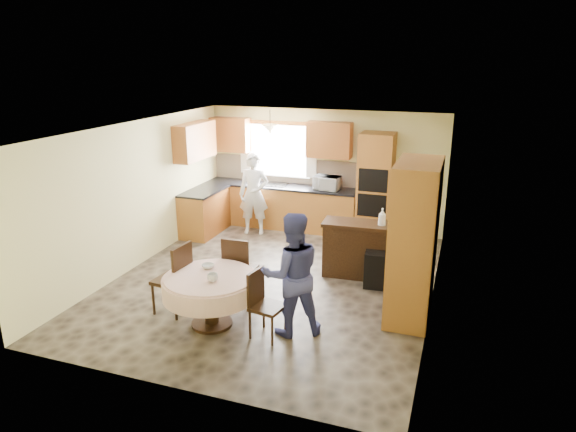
# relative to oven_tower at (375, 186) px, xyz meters

# --- Properties ---
(floor) EXTENTS (5.00, 6.00, 0.01)m
(floor) POSITION_rel_oven_tower_xyz_m (-1.15, -2.69, -1.06)
(floor) COLOR brown
(floor) RESTS_ON ground
(ceiling) EXTENTS (5.00, 6.00, 0.01)m
(ceiling) POSITION_rel_oven_tower_xyz_m (-1.15, -2.69, 1.44)
(ceiling) COLOR white
(ceiling) RESTS_ON wall_back
(wall_back) EXTENTS (5.00, 0.02, 2.50)m
(wall_back) POSITION_rel_oven_tower_xyz_m (-1.15, 0.31, 0.19)
(wall_back) COLOR beige
(wall_back) RESTS_ON floor
(wall_front) EXTENTS (5.00, 0.02, 2.50)m
(wall_front) POSITION_rel_oven_tower_xyz_m (-1.15, -5.69, 0.19)
(wall_front) COLOR beige
(wall_front) RESTS_ON floor
(wall_left) EXTENTS (0.02, 6.00, 2.50)m
(wall_left) POSITION_rel_oven_tower_xyz_m (-3.65, -2.69, 0.19)
(wall_left) COLOR beige
(wall_left) RESTS_ON floor
(wall_right) EXTENTS (0.02, 6.00, 2.50)m
(wall_right) POSITION_rel_oven_tower_xyz_m (1.35, -2.69, 0.19)
(wall_right) COLOR beige
(wall_right) RESTS_ON floor
(window) EXTENTS (1.40, 0.03, 1.10)m
(window) POSITION_rel_oven_tower_xyz_m (-2.15, 0.29, 0.54)
(window) COLOR white
(window) RESTS_ON wall_back
(curtain_left) EXTENTS (0.22, 0.02, 1.15)m
(curtain_left) POSITION_rel_oven_tower_xyz_m (-2.90, 0.24, 0.59)
(curtain_left) COLOR white
(curtain_left) RESTS_ON wall_back
(curtain_right) EXTENTS (0.22, 0.02, 1.15)m
(curtain_right) POSITION_rel_oven_tower_xyz_m (-1.40, 0.24, 0.59)
(curtain_right) COLOR white
(curtain_right) RESTS_ON wall_back
(base_cab_back) EXTENTS (3.30, 0.60, 0.88)m
(base_cab_back) POSITION_rel_oven_tower_xyz_m (-2.00, 0.01, -0.62)
(base_cab_back) COLOR #BE7D32
(base_cab_back) RESTS_ON floor
(counter_back) EXTENTS (3.30, 0.64, 0.04)m
(counter_back) POSITION_rel_oven_tower_xyz_m (-2.00, 0.01, -0.16)
(counter_back) COLOR black
(counter_back) RESTS_ON base_cab_back
(base_cab_left) EXTENTS (0.60, 1.20, 0.88)m
(base_cab_left) POSITION_rel_oven_tower_xyz_m (-3.35, -0.89, -0.62)
(base_cab_left) COLOR #BE7D32
(base_cab_left) RESTS_ON floor
(counter_left) EXTENTS (0.64, 1.20, 0.04)m
(counter_left) POSITION_rel_oven_tower_xyz_m (-3.35, -0.89, -0.16)
(counter_left) COLOR black
(counter_left) RESTS_ON base_cab_left
(backsplash) EXTENTS (3.30, 0.02, 0.55)m
(backsplash) POSITION_rel_oven_tower_xyz_m (-2.00, 0.30, 0.12)
(backsplash) COLOR #CFB292
(backsplash) RESTS_ON wall_back
(wall_cab_left) EXTENTS (0.85, 0.33, 0.72)m
(wall_cab_left) POSITION_rel_oven_tower_xyz_m (-3.20, 0.15, 0.85)
(wall_cab_left) COLOR #B3632C
(wall_cab_left) RESTS_ON wall_back
(wall_cab_right) EXTENTS (0.90, 0.33, 0.72)m
(wall_cab_right) POSITION_rel_oven_tower_xyz_m (-1.00, 0.15, 0.85)
(wall_cab_right) COLOR #B3632C
(wall_cab_right) RESTS_ON wall_back
(wall_cab_side) EXTENTS (0.33, 1.20, 0.72)m
(wall_cab_side) POSITION_rel_oven_tower_xyz_m (-3.48, -0.89, 0.85)
(wall_cab_side) COLOR #B3632C
(wall_cab_side) RESTS_ON wall_left
(oven_tower) EXTENTS (0.66, 0.62, 2.12)m
(oven_tower) POSITION_rel_oven_tower_xyz_m (0.00, 0.00, 0.00)
(oven_tower) COLOR #BE7D32
(oven_tower) RESTS_ON floor
(oven_upper) EXTENTS (0.56, 0.01, 0.45)m
(oven_upper) POSITION_rel_oven_tower_xyz_m (0.00, -0.31, 0.19)
(oven_upper) COLOR black
(oven_upper) RESTS_ON oven_tower
(oven_lower) EXTENTS (0.56, 0.01, 0.45)m
(oven_lower) POSITION_rel_oven_tower_xyz_m (0.00, -0.31, -0.31)
(oven_lower) COLOR black
(oven_lower) RESTS_ON oven_tower
(pendant) EXTENTS (0.36, 0.36, 0.18)m
(pendant) POSITION_rel_oven_tower_xyz_m (-2.15, -0.19, 1.06)
(pendant) COLOR beige
(pendant) RESTS_ON ceiling
(sideboard) EXTENTS (1.26, 0.58, 0.88)m
(sideboard) POSITION_rel_oven_tower_xyz_m (0.12, -1.99, -0.62)
(sideboard) COLOR #321D0D
(sideboard) RESTS_ON floor
(space_heater) EXTENTS (0.45, 0.33, 0.58)m
(space_heater) POSITION_rel_oven_tower_xyz_m (0.49, -2.34, -0.77)
(space_heater) COLOR black
(space_heater) RESTS_ON floor
(cupboard) EXTENTS (0.58, 1.16, 2.22)m
(cupboard) POSITION_rel_oven_tower_xyz_m (1.07, -3.10, 0.05)
(cupboard) COLOR #BE7D32
(cupboard) RESTS_ON floor
(dining_table) EXTENTS (1.28, 1.28, 0.73)m
(dining_table) POSITION_rel_oven_tower_xyz_m (-1.45, -4.29, -0.49)
(dining_table) COLOR #321D0D
(dining_table) RESTS_ON floor
(chair_left) EXTENTS (0.50, 0.50, 1.05)m
(chair_left) POSITION_rel_oven_tower_xyz_m (-2.06, -4.13, -0.48)
(chair_left) COLOR #321D0D
(chair_left) RESTS_ON floor
(chair_back) EXTENTS (0.45, 0.45, 1.01)m
(chair_back) POSITION_rel_oven_tower_xyz_m (-1.39, -3.49, -0.50)
(chair_back) COLOR #321D0D
(chair_back) RESTS_ON floor
(chair_right) EXTENTS (0.45, 0.45, 0.91)m
(chair_right) POSITION_rel_oven_tower_xyz_m (-0.68, -4.30, -0.56)
(chair_right) COLOR #321D0D
(chair_right) RESTS_ON floor
(framed_picture) EXTENTS (0.06, 0.59, 0.49)m
(framed_picture) POSITION_rel_oven_tower_xyz_m (1.32, -2.16, 0.49)
(framed_picture) COLOR gold
(framed_picture) RESTS_ON wall_right
(microwave) EXTENTS (0.54, 0.39, 0.28)m
(microwave) POSITION_rel_oven_tower_xyz_m (-0.98, -0.04, 0.00)
(microwave) COLOR silver
(microwave) RESTS_ON counter_back
(person_sink) EXTENTS (0.69, 0.53, 1.67)m
(person_sink) POSITION_rel_oven_tower_xyz_m (-2.38, -0.54, -0.22)
(person_sink) COLOR silver
(person_sink) RESTS_ON floor
(person_dining) EXTENTS (1.02, 0.96, 1.67)m
(person_dining) POSITION_rel_oven_tower_xyz_m (-0.35, -4.10, -0.23)
(person_dining) COLOR #3A3E7F
(person_dining) RESTS_ON floor
(bowl_sideboard) EXTENTS (0.26, 0.26, 0.05)m
(bowl_sideboard) POSITION_rel_oven_tower_xyz_m (-0.11, -1.99, -0.16)
(bowl_sideboard) COLOR #B2B2B2
(bowl_sideboard) RESTS_ON sideboard
(bottle_sideboard) EXTENTS (0.13, 0.13, 0.34)m
(bottle_sideboard) POSITION_rel_oven_tower_xyz_m (0.46, -1.99, -0.02)
(bottle_sideboard) COLOR silver
(bottle_sideboard) RESTS_ON sideboard
(cup_table) EXTENTS (0.15, 0.15, 0.11)m
(cup_table) POSITION_rel_oven_tower_xyz_m (-1.33, -4.43, -0.28)
(cup_table) COLOR #B2B2B2
(cup_table) RESTS_ON dining_table
(bowl_table) EXTENTS (0.19, 0.19, 0.05)m
(bowl_table) POSITION_rel_oven_tower_xyz_m (-1.59, -4.05, -0.31)
(bowl_table) COLOR #B2B2B2
(bowl_table) RESTS_ON dining_table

